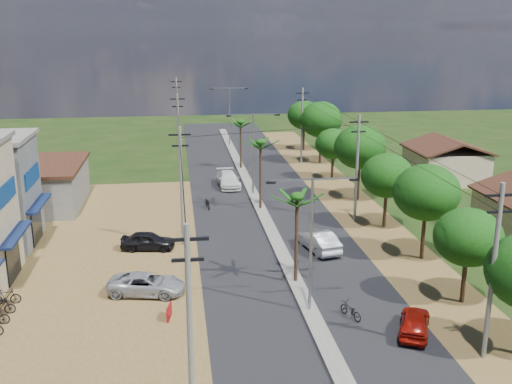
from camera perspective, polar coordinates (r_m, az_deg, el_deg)
The scene contains 36 objects.
ground at distance 35.33m, azimuth 5.09°, elevation -11.29°, with size 160.00×160.00×0.00m, color black.
road at distance 48.93m, azimuth 1.25°, elevation -3.42°, with size 12.00×110.00×0.04m, color black.
median at distance 51.72m, azimuth 0.74°, elevation -2.28°, with size 1.00×90.00×0.18m, color #605E56.
dirt_lot_west at distance 42.55m, azimuth -17.74°, elevation -7.18°, with size 18.00×46.00×0.04m, color brown.
dirt_shoulder_east at distance 50.89m, azimuth 10.76°, elevation -2.95°, with size 5.00×90.00×0.03m, color brown.
low_shed at distance 58.11m, azimuth -21.14°, elevation 0.58°, with size 10.40×10.40×3.95m.
house_east_far at distance 66.54m, azimuth 17.64°, elevation 3.07°, with size 7.60×7.50×4.60m.
tree_east_b at distance 36.82m, azimuth 19.55°, elevation -4.09°, with size 4.00×4.00×5.83m.
tree_east_c at distance 42.79m, azimuth 15.94°, elevation -0.04°, with size 4.60×4.60×6.83m.
tree_east_d at distance 49.09m, azimuth 12.37°, elevation 1.53°, with size 4.20×4.20×6.13m.
tree_east_e at distance 56.38m, azimuth 9.87°, elevation 4.23°, with size 4.80×4.80×7.14m.
tree_east_f at distance 64.04m, azimuth 7.36°, elevation 4.58°, with size 3.80×3.80×5.52m.
tree_east_g at distance 71.59m, azimuth 6.22°, elevation 6.86°, with size 5.00×5.00×7.38m.
tree_east_h at distance 79.32m, azimuth 4.61°, elevation 7.31°, with size 4.40×4.40×6.52m.
palm_median_near at distance 36.94m, azimuth 3.94°, elevation -0.81°, with size 2.00×2.00×6.15m.
palm_median_mid at distance 52.19m, azimuth 0.44°, elevation 4.47°, with size 2.00×2.00×6.55m.
palm_median_far at distance 67.94m, azimuth -1.48°, elevation 6.50°, with size 2.00×2.00×5.85m.
streetlight_near at distance 33.46m, azimuth 5.29°, elevation -3.96°, with size 5.10×0.18×8.00m.
streetlight_mid at distance 57.27m, azimuth -0.27°, elevation 4.33°, with size 5.10×0.18×8.00m.
streetlight_far at distance 81.79m, azimuth -2.56°, elevation 7.69°, with size 5.10×0.18×8.00m.
utility_pole_w_a at distance 23.52m, azimuth -6.31°, elevation -12.87°, with size 1.60×0.24×9.00m.
utility_pole_w_b at distance 44.14m, azimuth -7.12°, elevation 0.77°, with size 1.60×0.24×9.00m.
utility_pole_w_c at distance 65.66m, azimuth -7.40°, elevation 5.62°, with size 1.60×0.24×9.00m.
utility_pole_w_d at distance 86.43m, azimuth -7.54°, elevation 7.98°, with size 1.60×0.24×9.00m.
utility_pole_e_a at distance 30.86m, azimuth 21.66°, elevation -6.81°, with size 1.60×0.24×9.00m.
utility_pole_e_b at distance 50.24m, azimuth 9.59°, elevation 2.48°, with size 1.60×0.24×9.00m.
utility_pole_e_c at distance 71.15m, azimuth 4.39°, elevation 6.46°, with size 1.60×0.24×9.00m.
car_red_near at distance 33.72m, azimuth 14.87°, elevation -11.94°, with size 1.53×3.79×1.29m, color #900F07.
car_silver_mid at distance 44.09m, azimuth 5.97°, elevation -4.65°, with size 1.62×4.63×1.53m, color #A2A5AA.
car_white_far at distance 61.22m, azimuth -2.66°, elevation 1.16°, with size 2.07×5.09×1.48m, color silver.
car_parked_silver at distance 37.63m, azimuth -10.37°, elevation -8.67°, with size 2.15×4.67×1.30m, color #A2A5AA.
car_parked_dark at distance 44.77m, azimuth -10.26°, elevation -4.63°, with size 1.58×3.93×1.34m, color black.
moto_rider_east at distance 34.69m, azimuth 8.99°, elevation -11.12°, with size 0.61×1.75×0.92m, color black.
moto_rider_west_a at distance 54.10m, azimuth -4.61°, elevation -1.07°, with size 0.67×1.91×1.00m, color black.
moto_rider_west_b at distance 60.37m, azimuth -1.69°, elevation 0.78°, with size 0.51×1.81×1.09m, color black.
roadside_sign at distance 34.52m, azimuth -8.27°, elevation -11.27°, with size 0.31×1.05×0.88m.
Camera 1 is at (-7.25, -30.71, 15.90)m, focal length 42.00 mm.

